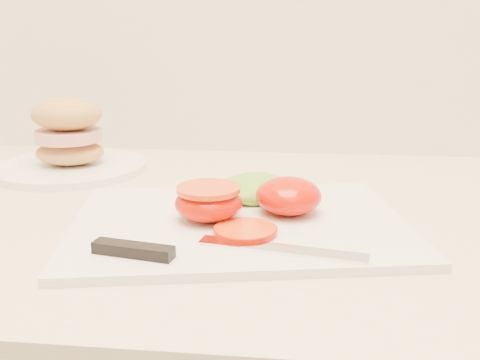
# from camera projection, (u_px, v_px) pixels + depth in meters

# --- Properties ---
(cutting_board) EXTENTS (0.43, 0.34, 0.01)m
(cutting_board) POSITION_uv_depth(u_px,v_px,m) (239.00, 224.00, 0.62)
(cutting_board) COLOR silver
(cutting_board) RESTS_ON counter
(tomato_half_dome) EXTENTS (0.08, 0.08, 0.04)m
(tomato_half_dome) POSITION_uv_depth(u_px,v_px,m) (288.00, 196.00, 0.64)
(tomato_half_dome) COLOR red
(tomato_half_dome) RESTS_ON cutting_board
(tomato_half_cut) EXTENTS (0.08, 0.08, 0.04)m
(tomato_half_cut) POSITION_uv_depth(u_px,v_px,m) (209.00, 201.00, 0.62)
(tomato_half_cut) COLOR red
(tomato_half_cut) RESTS_ON cutting_board
(tomato_slice_0) EXTENTS (0.07, 0.07, 0.01)m
(tomato_slice_0) POSITION_uv_depth(u_px,v_px,m) (245.00, 231.00, 0.58)
(tomato_slice_0) COLOR #F85713
(tomato_slice_0) RESTS_ON cutting_board
(lettuce_leaf_0) EXTENTS (0.13, 0.14, 0.02)m
(lettuce_leaf_0) POSITION_uv_depth(u_px,v_px,m) (258.00, 188.00, 0.70)
(lettuce_leaf_0) COLOR #6BBE32
(lettuce_leaf_0) RESTS_ON cutting_board
(knife) EXTENTS (0.27, 0.07, 0.01)m
(knife) POSITION_uv_depth(u_px,v_px,m) (192.00, 250.00, 0.53)
(knife) COLOR silver
(knife) RESTS_ON cutting_board
(sandwich_plate) EXTENTS (0.24, 0.24, 0.12)m
(sandwich_plate) POSITION_uv_depth(u_px,v_px,m) (69.00, 145.00, 0.86)
(sandwich_plate) COLOR white
(sandwich_plate) RESTS_ON counter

